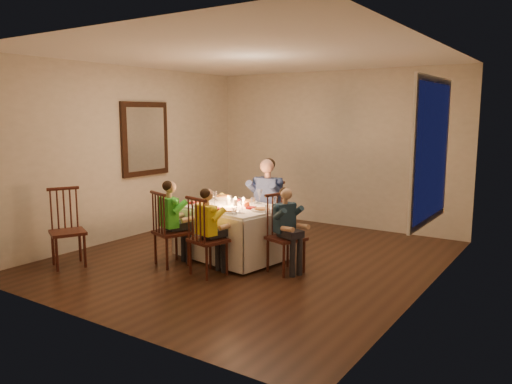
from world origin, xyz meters
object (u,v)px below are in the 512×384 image
Objects in this scene: chair_end at (286,272)px; adult at (267,247)px; child_teal at (286,272)px; chair_near_right at (209,275)px; chair_extra at (70,266)px; chair_adult at (267,247)px; child_yellow at (209,275)px; child_green at (172,265)px; serving_bowl at (223,198)px; chair_near_left at (172,265)px; dining_table at (232,221)px.

chair_end is 0.74× the size of adult.
chair_near_right is at bearing 149.02° from child_teal.
chair_near_right is at bearing -40.53° from chair_extra.
chair_extra reaches higher than chair_near_right.
child_yellow is at bearing -87.10° from chair_adult.
serving_bowl reaches higher than child_green.
child_yellow is at bearing -165.10° from chair_near_left.
chair_near_right is 1.42m from adult.
child_teal is at bearing -18.52° from serving_bowl.
child_yellow is 4.40× the size of serving_bowl.
chair_near_right is at bearing -87.10° from chair_adult.
chair_end is at bearing -138.69° from chair_near_left.
chair_extra reaches higher than chair_near_left.
serving_bowl is (-1.27, 0.43, 0.73)m from chair_end.
child_yellow reaches higher than chair_adult.
chair_extra is 2.71m from child_teal.
child_teal is at bearing -138.69° from chair_near_left.
dining_table is 1.56× the size of chair_near_right.
chair_adult is 0.00m from adult.
chair_near_left is 1.45m from child_teal.
chair_near_left is at bearing -112.31° from chair_adult.
chair_near_left is 0.88× the size of child_green.
serving_bowl is (0.07, 0.97, 0.73)m from child_green.
chair_extra is 1.81m from child_yellow.
adult reaches higher than child_teal.
chair_extra is 0.91× the size of child_green.
adult is 0.96m from serving_bowl.
chair_near_right is at bearing -165.10° from child_green.
child_yellow reaches higher than chair_extra.
child_yellow is at bearing -87.10° from adult.
chair_end is 1.15m from adult.
child_teal is (1.34, 0.55, 0.00)m from child_green.
chair_end is 0.92× the size of child_teal.
child_yellow reaches higher than child_teal.
chair_near_left is 1.28m from chair_extra.
adult is (0.00, 0.00, 0.00)m from chair_adult.
chair_near_right is at bearing -165.10° from chair_near_left.
chair_end is at bearing -46.56° from chair_adult.
dining_table is 1.03m from chair_end.
adult reaches higher than child_green.
child_green is 1.04× the size of child_yellow.
child_green is at bearing 8.86° from chair_near_right.
dining_table is 0.95m from child_green.
chair_near_right is at bearing 149.02° from chair_end.
chair_extra is 2.65m from adult.
chair_near_left is at bearing -113.88° from dining_table.
adult is 1.19× the size of child_green.
chair_adult is (0.10, 0.69, -0.50)m from dining_table.
child_green is (-0.55, -1.37, 0.00)m from chair_adult.
chair_adult is at bearing -92.62° from chair_near_left.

